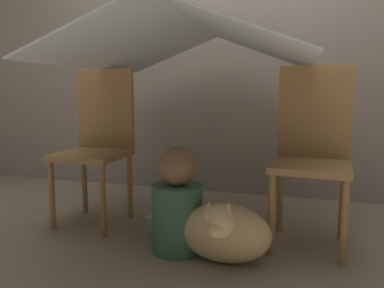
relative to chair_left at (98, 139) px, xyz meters
name	(u,v)px	position (x,y,z in m)	size (l,w,h in m)	color
ground_plane	(187,240)	(0.66, -0.18, -0.54)	(8.80, 8.80, 0.00)	gray
wall_back	(226,41)	(0.66, 0.91, 0.71)	(7.00, 0.05, 2.50)	gray
chair_left	(98,139)	(0.00, 0.00, 0.00)	(0.42, 0.42, 1.00)	olive
chair_right	(312,148)	(1.33, 0.00, 0.00)	(0.44, 0.44, 1.00)	olive
sheet_canopy	(192,42)	(0.66, -0.08, 0.59)	(1.33, 1.38, 0.26)	silver
person_front	(177,206)	(0.65, -0.33, -0.29)	(0.27, 0.27, 0.57)	#38664C
dog	(224,232)	(0.93, -0.42, -0.37)	(0.46, 0.38, 0.37)	tan
floor_cushion	(190,220)	(0.62, 0.02, -0.49)	(0.46, 0.37, 0.10)	#7FB27F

